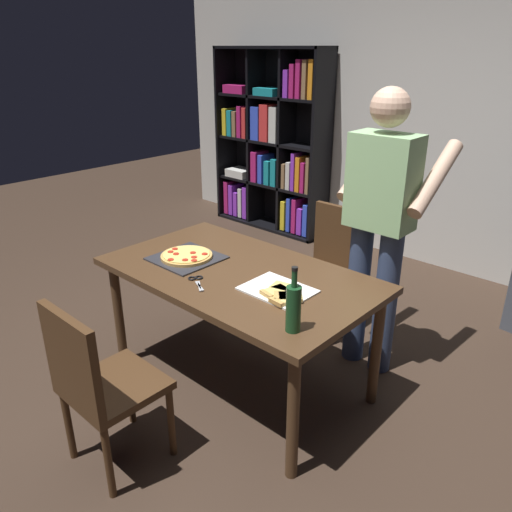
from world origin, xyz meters
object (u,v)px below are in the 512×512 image
Objects in this scene: dining_table at (239,283)px; wine_bottle at (293,307)px; chair_far_side at (330,261)px; pepperoni_pizza_on_tray at (187,257)px; chair_near_camera at (97,380)px; person_serving_pizza at (380,219)px; kitchen_scissors at (197,281)px; bookshelf at (272,146)px.

wine_bottle reaches higher than dining_table.
chair_far_side is 1.12m from pepperoni_pizza_on_tray.
chair_far_side reaches higher than pepperoni_pizza_on_tray.
chair_near_camera is 1.80m from person_serving_pizza.
wine_bottle is (0.63, -0.29, 0.20)m from dining_table.
dining_table is 0.38m from pepperoni_pizza_on_tray.
chair_near_camera and chair_far_side have the same top height.
kitchen_scissors is at bearing 96.07° from chair_near_camera.
dining_table is 8.27× the size of kitchen_scissors.
chair_near_camera reaches higher than dining_table.
chair_near_camera is at bearing -90.00° from chair_far_side.
chair_near_camera reaches higher than pepperoni_pizza_on_tray.
wine_bottle is (0.63, -1.24, 0.36)m from chair_far_side.
person_serving_pizza reaches higher than chair_far_side.
bookshelf is 2.81m from person_serving_pizza.
pepperoni_pizza_on_tray is at bearing 167.90° from wine_bottle.
person_serving_pizza reaches higher than pepperoni_pizza_on_tray.
bookshelf reaches higher than kitchen_scissors.
dining_table is 0.93m from person_serving_pizza.
chair_near_camera is at bearing -61.66° from bookshelf.
chair_near_camera is at bearing -67.29° from pepperoni_pizza_on_tray.
person_serving_pizza is 1.19m from pepperoni_pizza_on_tray.
pepperoni_pizza_on_tray is at bearing -109.43° from chair_far_side.
person_serving_pizza is (0.48, -0.22, 0.49)m from chair_far_side.
wine_bottle reaches higher than chair_near_camera.
pepperoni_pizza_on_tray is (-0.36, 0.86, 0.25)m from chair_near_camera.
pepperoni_pizza_on_tray is at bearing -136.24° from person_serving_pizza.
chair_far_side is at bearing 90.00° from dining_table.
pepperoni_pizza_on_tray reaches higher than dining_table.
pepperoni_pizza_on_tray is at bearing 149.32° from kitchen_scissors.
kitchen_scissors is at bearing -106.34° from dining_table.
dining_table is 4.27× the size of pepperoni_pizza_on_tray.
pepperoni_pizza_on_tray is at bearing -59.80° from bookshelf.
chair_near_camera is 0.51× the size of person_serving_pizza.
chair_near_camera is 1.89m from chair_far_side.
wine_bottle is at bearing -24.88° from dining_table.
bookshelf is 3.14m from kitchen_scissors.
wine_bottle is at bearing -47.75° from bookshelf.
chair_near_camera is 2.85× the size of wine_bottle.
bookshelf is at bearing 120.20° from pepperoni_pizza_on_tray.
kitchen_scissors is (-0.55, -0.97, -0.24)m from person_serving_pizza.
chair_near_camera is 2.41× the size of pepperoni_pizza_on_tray.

